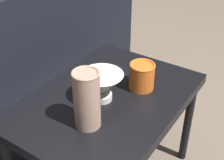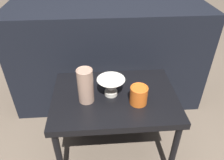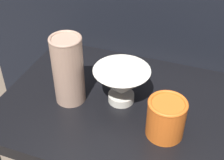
% 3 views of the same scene
% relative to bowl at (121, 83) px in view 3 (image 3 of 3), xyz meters
% --- Properties ---
extents(table, '(0.72, 0.51, 0.48)m').
position_rel_bowl_xyz_m(table, '(0.02, -0.01, -0.11)').
color(table, black).
rests_on(table, ground_plane).
extents(couch_backdrop, '(1.50, 0.50, 0.81)m').
position_rel_bowl_xyz_m(couch_backdrop, '(0.02, 0.58, -0.13)').
color(couch_backdrop, black).
rests_on(couch_backdrop, ground_plane).
extents(bowl, '(0.16, 0.16, 0.11)m').
position_rel_bowl_xyz_m(bowl, '(0.00, 0.00, 0.00)').
color(bowl, silver).
rests_on(bowl, table).
extents(vase_textured_left, '(0.09, 0.09, 0.20)m').
position_rel_bowl_xyz_m(vase_textured_left, '(-0.14, -0.04, 0.04)').
color(vase_textured_left, tan).
rests_on(vase_textured_left, table).
extents(vase_colorful_right, '(0.10, 0.10, 0.11)m').
position_rel_bowl_xyz_m(vase_colorful_right, '(0.15, -0.08, -0.01)').
color(vase_colorful_right, orange).
rests_on(vase_colorful_right, table).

